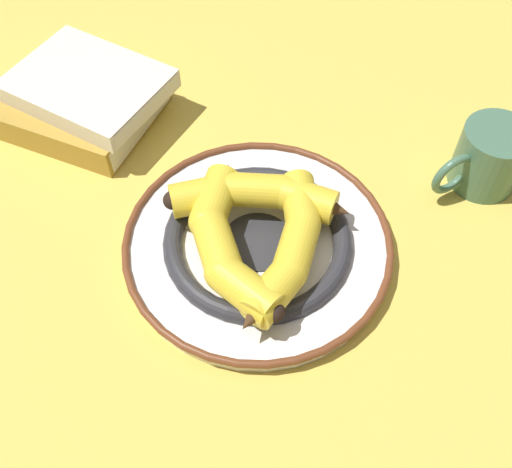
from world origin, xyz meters
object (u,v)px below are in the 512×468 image
Objects in this scene: banana_c at (224,241)px; book_stack at (86,99)px; banana_b at (257,195)px; coffee_mug at (488,157)px; decorative_bowl at (256,246)px; banana_a at (290,249)px.

banana_c reaches higher than book_stack.
banana_c is at bearing 64.51° from banana_b.
banana_b is 0.95× the size of book_stack.
banana_c reaches higher than banana_b.
book_stack is 1.73× the size of coffee_mug.
banana_a reaches higher than decorative_bowl.
banana_a is at bearing 1.05° from coffee_mug.
book_stack is at bearing -159.05° from banana_c.
banana_a is 1.73× the size of coffee_mug.
banana_a is 0.36m from book_stack.
banana_b is 1.17× the size of banana_c.
decorative_bowl is 0.06m from banana_b.
decorative_bowl is at bearing -7.26° from coffee_mug.
banana_c reaches higher than banana_a.
coffee_mug is at bearing -162.95° from banana_b.
banana_c is 1.41× the size of coffee_mug.
banana_a is (0.04, -0.01, 0.04)m from decorative_bowl.
banana_b is at bearing -5.11° from book_stack.
coffee_mug is at bearing -44.28° from banana_a.
banana_a and banana_b have the same top height.
book_stack is (-0.28, 0.11, -0.02)m from banana_c.
coffee_mug reaches higher than banana_a.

